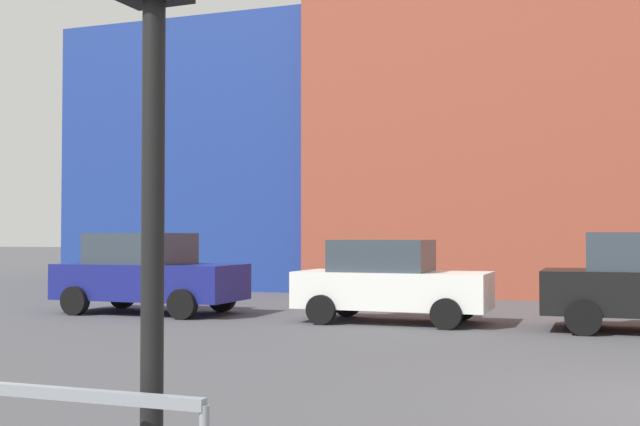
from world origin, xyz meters
TOP-DOWN VIEW (x-y plane):
  - building_backdrop at (-0.97, 19.24)m, footprint 36.81×11.12m
  - parked_car_0 at (-11.23, 6.90)m, footprint 4.32×2.12m
  - parked_car_1 at (-5.40, 6.90)m, footprint 3.98×1.95m
  - traffic_light_near_left at (-3.37, -5.68)m, footprint 0.37×0.37m

SIDE VIEW (x-z plane):
  - parked_car_1 at x=-5.40m, z-range 0.00..1.72m
  - parked_car_0 at x=-11.23m, z-range -0.01..1.87m
  - traffic_light_near_left at x=-3.37m, z-range 0.93..4.86m
  - building_backdrop at x=-0.97m, z-range -1.25..11.32m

